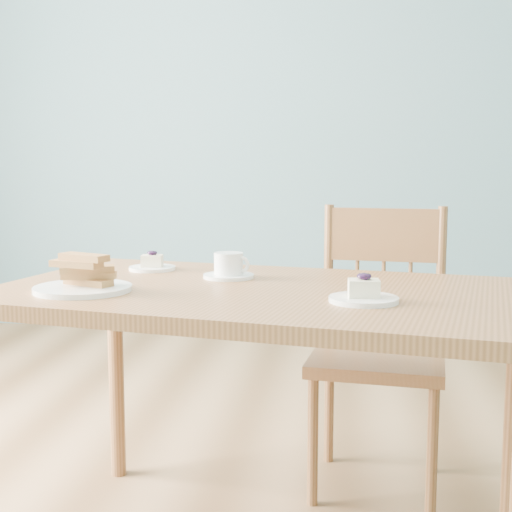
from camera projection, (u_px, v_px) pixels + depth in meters
room at (271, 34)px, 1.76m from camera, size 5.01×5.01×2.71m
dining_table at (264, 316)px, 1.80m from camera, size 1.47×1.02×0.72m
dining_chair at (379, 345)px, 2.27m from camera, size 0.46×0.44×0.89m
cheesecake_plate_near at (364, 295)px, 1.61m from camera, size 0.16×0.16×0.07m
cheesecake_plate_far at (152, 265)px, 2.10m from camera, size 0.14×0.14×0.06m
coffee_cup at (229, 267)px, 1.95m from camera, size 0.14×0.14×0.07m
biscotti_plate at (82, 279)px, 1.75m from camera, size 0.24×0.24×0.09m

